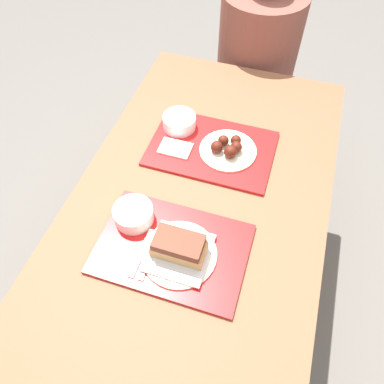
# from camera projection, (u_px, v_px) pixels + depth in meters

# --- Properties ---
(ground_plane) EXTENTS (12.00, 12.00, 0.00)m
(ground_plane) POSITION_uv_depth(u_px,v_px,m) (196.00, 292.00, 1.88)
(ground_plane) COLOR #605B56
(picnic_table) EXTENTS (0.86, 1.59, 0.78)m
(picnic_table) POSITION_uv_depth(u_px,v_px,m) (197.00, 220.00, 1.34)
(picnic_table) COLOR brown
(picnic_table) RESTS_ON ground_plane
(picnic_bench_far) EXTENTS (0.81, 0.28, 0.47)m
(picnic_bench_far) POSITION_uv_depth(u_px,v_px,m) (249.00, 104.00, 2.14)
(picnic_bench_far) COLOR brown
(picnic_bench_far) RESTS_ON ground_plane
(tray_near) EXTENTS (0.46, 0.32, 0.01)m
(tray_near) POSITION_uv_depth(u_px,v_px,m) (172.00, 248.00, 1.15)
(tray_near) COLOR red
(tray_near) RESTS_ON picnic_table
(tray_far) EXTENTS (0.46, 0.32, 0.01)m
(tray_far) POSITION_uv_depth(u_px,v_px,m) (211.00, 148.00, 1.40)
(tray_far) COLOR red
(tray_far) RESTS_ON picnic_table
(bowl_coleslaw_near) EXTENTS (0.13, 0.13, 0.05)m
(bowl_coleslaw_near) POSITION_uv_depth(u_px,v_px,m) (133.00, 214.00, 1.19)
(bowl_coleslaw_near) COLOR white
(bowl_coleslaw_near) RESTS_ON tray_near
(brisket_sandwich_plate) EXTENTS (0.23, 0.23, 0.09)m
(brisket_sandwich_plate) POSITION_uv_depth(u_px,v_px,m) (179.00, 249.00, 1.11)
(brisket_sandwich_plate) COLOR beige
(brisket_sandwich_plate) RESTS_ON tray_near
(plastic_fork_near) EXTENTS (0.02, 0.17, 0.00)m
(plastic_fork_near) POSITION_uv_depth(u_px,v_px,m) (142.00, 252.00, 1.13)
(plastic_fork_near) COLOR white
(plastic_fork_near) RESTS_ON tray_near
(plastic_knife_near) EXTENTS (0.03, 0.17, 0.00)m
(plastic_knife_near) POSITION_uv_depth(u_px,v_px,m) (148.00, 254.00, 1.13)
(plastic_knife_near) COLOR white
(plastic_knife_near) RESTS_ON tray_near
(condiment_packet) EXTENTS (0.04, 0.03, 0.01)m
(condiment_packet) POSITION_uv_depth(u_px,v_px,m) (185.00, 230.00, 1.18)
(condiment_packet) COLOR #3F3F47
(condiment_packet) RESTS_ON tray_near
(bowl_coleslaw_far) EXTENTS (0.13, 0.13, 0.05)m
(bowl_coleslaw_far) POSITION_uv_depth(u_px,v_px,m) (179.00, 121.00, 1.44)
(bowl_coleslaw_far) COLOR white
(bowl_coleslaw_far) RESTS_ON tray_far
(wings_plate_far) EXTENTS (0.21, 0.21, 0.06)m
(wings_plate_far) POSITION_uv_depth(u_px,v_px,m) (228.00, 148.00, 1.37)
(wings_plate_far) COLOR beige
(wings_plate_far) RESTS_ON tray_far
(napkin_far) EXTENTS (0.12, 0.08, 0.01)m
(napkin_far) POSITION_uv_depth(u_px,v_px,m) (175.00, 148.00, 1.39)
(napkin_far) COLOR white
(napkin_far) RESTS_ON tray_far
(person_seated_across) EXTENTS (0.40, 0.40, 0.73)m
(person_seated_across) POSITION_uv_depth(u_px,v_px,m) (258.00, 43.00, 1.84)
(person_seated_across) COLOR brown
(person_seated_across) RESTS_ON picnic_bench_far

